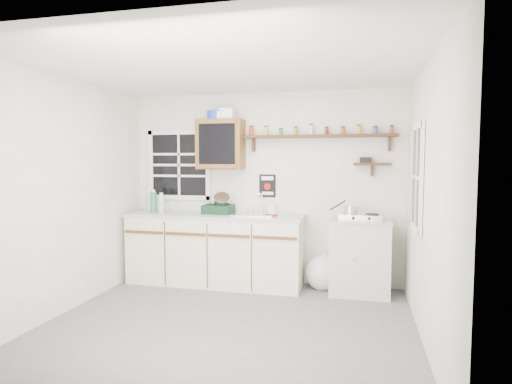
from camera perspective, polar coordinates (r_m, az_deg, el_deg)
room at (r=4.13m, az=-3.74°, el=-0.89°), size 3.64×3.24×2.54m
main_cabinet at (r=5.65m, az=-5.47°, el=-7.56°), size 2.31×0.63×0.92m
right_cabinet at (r=5.38m, az=13.64°, el=-8.33°), size 0.73×0.57×0.91m
sink at (r=5.43m, az=-0.11°, el=-3.00°), size 0.52×0.44×0.29m
upper_cabinet at (r=5.66m, az=-4.75°, el=6.35°), size 0.60×0.32×0.65m
upper_cabinet_clutter at (r=5.69m, az=-4.82°, el=10.22°), size 0.36×0.24×0.14m
spice_shelf at (r=5.47m, az=8.32°, el=7.45°), size 1.91×0.18×0.34m
secondary_shelf at (r=5.45m, az=14.98°, el=3.68°), size 0.45×0.16×0.24m
warning_sign at (r=5.65m, az=1.53°, el=0.84°), size 0.22×0.02×0.30m
window_back at (r=6.02m, az=-10.20°, el=3.56°), size 0.93×0.03×0.98m
window_right at (r=4.52m, az=20.69°, el=1.83°), size 0.03×0.78×1.08m
water_bottles at (r=5.90m, az=-13.36°, el=-1.26°), size 0.28×0.16×0.33m
dish_rack at (r=5.61m, az=-4.90°, el=-1.96°), size 0.39×0.31×0.28m
soap_bottle at (r=5.43m, az=2.00°, el=-2.20°), size 0.10×0.10×0.17m
rag at (r=5.33m, az=1.87°, el=-3.16°), size 0.18×0.17×0.02m
hotplate at (r=5.28m, az=13.85°, el=-3.20°), size 0.53×0.32×0.07m
saucepan at (r=5.27m, az=12.42°, el=-2.30°), size 0.35×0.28×0.17m
trash_bag at (r=5.53m, az=8.85°, el=-10.57°), size 0.42×0.38×0.48m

